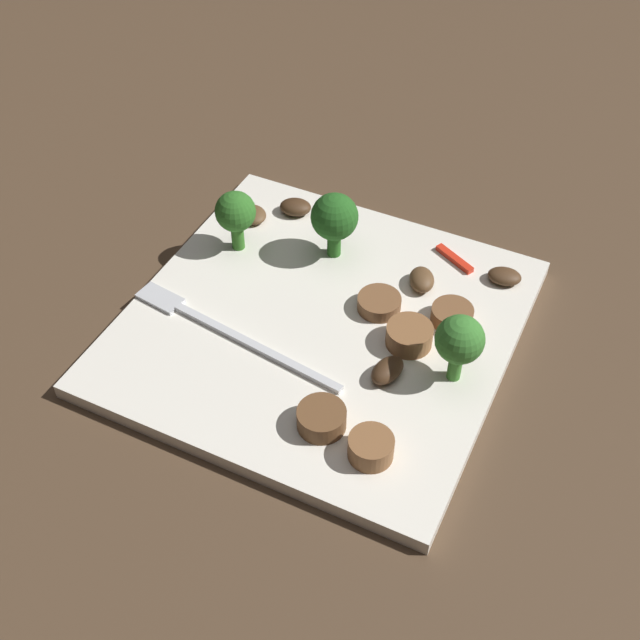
% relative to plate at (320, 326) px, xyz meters
% --- Properties ---
extents(ground_plane, '(1.40, 1.40, 0.00)m').
position_rel_plate_xyz_m(ground_plane, '(0.00, 0.00, -0.01)').
color(ground_plane, '#4C3826').
extents(plate, '(0.27, 0.27, 0.01)m').
position_rel_plate_xyz_m(plate, '(0.00, 0.00, 0.00)').
color(plate, white).
rests_on(plate, ground_plane).
extents(fork, '(0.18, 0.04, 0.00)m').
position_rel_plate_xyz_m(fork, '(0.06, 0.04, 0.01)').
color(fork, silver).
rests_on(fork, plate).
extents(broccoli_floret_0, '(0.03, 0.03, 0.05)m').
position_rel_plate_xyz_m(broccoli_floret_0, '(-0.11, 0.01, 0.04)').
color(broccoli_floret_0, '#408630').
rests_on(broccoli_floret_0, plate).
extents(broccoli_floret_1, '(0.03, 0.03, 0.05)m').
position_rel_plate_xyz_m(broccoli_floret_1, '(0.10, -0.05, 0.04)').
color(broccoli_floret_1, '#347525').
rests_on(broccoli_floret_1, plate).
extents(broccoli_floret_2, '(0.04, 0.04, 0.06)m').
position_rel_plate_xyz_m(broccoli_floret_2, '(0.02, -0.07, 0.04)').
color(broccoli_floret_2, '#296420').
rests_on(broccoli_floret_2, plate).
extents(sausage_slice_0, '(0.03, 0.03, 0.01)m').
position_rel_plate_xyz_m(sausage_slice_0, '(-0.09, -0.04, 0.01)').
color(sausage_slice_0, brown).
rests_on(sausage_slice_0, plate).
extents(sausage_slice_1, '(0.04, 0.04, 0.01)m').
position_rel_plate_xyz_m(sausage_slice_1, '(-0.03, -0.03, 0.01)').
color(sausage_slice_1, brown).
rests_on(sausage_slice_1, plate).
extents(sausage_slice_2, '(0.05, 0.05, 0.01)m').
position_rel_plate_xyz_m(sausage_slice_2, '(-0.04, 0.09, 0.01)').
color(sausage_slice_2, brown).
rests_on(sausage_slice_2, plate).
extents(sausage_slice_3, '(0.04, 0.04, 0.02)m').
position_rel_plate_xyz_m(sausage_slice_3, '(-0.08, 0.09, 0.01)').
color(sausage_slice_3, brown).
rests_on(sausage_slice_3, plate).
extents(sausage_slice_4, '(0.04, 0.04, 0.02)m').
position_rel_plate_xyz_m(sausage_slice_4, '(-0.07, -0.01, 0.01)').
color(sausage_slice_4, brown).
rests_on(sausage_slice_4, plate).
extents(mushroom_0, '(0.03, 0.03, 0.01)m').
position_rel_plate_xyz_m(mushroom_0, '(-0.05, -0.07, 0.01)').
color(mushroom_0, brown).
rests_on(mushroom_0, plate).
extents(mushroom_1, '(0.03, 0.03, 0.01)m').
position_rel_plate_xyz_m(mushroom_1, '(0.07, -0.11, 0.01)').
color(mushroom_1, '#422B19').
rests_on(mushroom_1, plate).
extents(mushroom_2, '(0.03, 0.02, 0.01)m').
position_rel_plate_xyz_m(mushroom_2, '(-0.11, -0.10, 0.01)').
color(mushroom_2, '#4C331E').
rests_on(mushroom_2, plate).
extents(mushroom_3, '(0.03, 0.03, 0.01)m').
position_rel_plate_xyz_m(mushroom_3, '(0.10, -0.08, 0.01)').
color(mushroom_3, brown).
rests_on(mushroom_3, plate).
extents(mushroom_4, '(0.02, 0.03, 0.01)m').
position_rel_plate_xyz_m(mushroom_4, '(-0.07, 0.03, 0.01)').
color(mushroom_4, '#422B19').
rests_on(mushroom_4, plate).
extents(pepper_strip_1, '(0.04, 0.02, 0.00)m').
position_rel_plate_xyz_m(pepper_strip_1, '(-0.07, -0.11, 0.01)').
color(pepper_strip_1, red).
rests_on(pepper_strip_1, plate).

